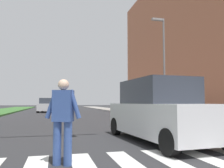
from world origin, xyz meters
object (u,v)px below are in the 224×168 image
object	(u,v)px
pedestrian_performer	(63,117)
sedan_midblock	(47,106)
street_lamp_right	(163,58)
suv_crossing	(160,112)

from	to	relation	value
pedestrian_performer	sedan_midblock	distance (m)	25.07
street_lamp_right	suv_crossing	world-z (taller)	street_lamp_right
suv_crossing	sedan_midblock	distance (m)	23.28
pedestrian_performer	sedan_midblock	size ratio (longest dim) A/B	0.36
pedestrian_performer	suv_crossing	distance (m)	3.79
pedestrian_performer	suv_crossing	size ratio (longest dim) A/B	0.36
pedestrian_performer	suv_crossing	bearing A→B (deg)	34.53
sedan_midblock	street_lamp_right	bearing A→B (deg)	-57.52
street_lamp_right	pedestrian_performer	size ratio (longest dim) A/B	4.44
suv_crossing	sedan_midblock	size ratio (longest dim) A/B	1.02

